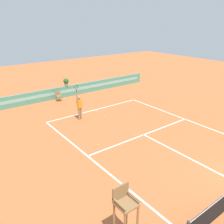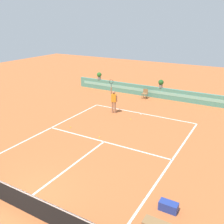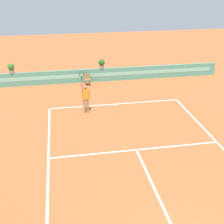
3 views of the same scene
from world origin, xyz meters
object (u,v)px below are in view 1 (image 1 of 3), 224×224
at_px(ball_kid_chair, 58,96).
at_px(tennis_ball_by_sideline, 98,145).
at_px(tennis_ball_mid_court, 134,135).
at_px(potted_plant_centre, 66,82).
at_px(umpire_chair, 125,210).
at_px(tennis_ball_near_baseline, 105,116).
at_px(tennis_player, 79,106).

height_order(ball_kid_chair, tennis_ball_by_sideline, ball_kid_chair).
bearing_deg(tennis_ball_mid_court, potted_plant_centre, 88.00).
relative_size(umpire_chair, tennis_ball_by_sideline, 31.47).
xyz_separation_m(umpire_chair, ball_kid_chair, (4.53, 14.39, -0.86)).
height_order(tennis_ball_near_baseline, potted_plant_centre, potted_plant_centre).
xyz_separation_m(tennis_player, potted_plant_centre, (1.75, 5.44, 0.36)).
bearing_deg(potted_plant_centre, umpire_chair, -110.71).
bearing_deg(tennis_ball_mid_court, tennis_ball_by_sideline, 172.76).
height_order(umpire_chair, tennis_ball_by_sideline, umpire_chair).
xyz_separation_m(ball_kid_chair, tennis_ball_by_sideline, (-1.63, -8.63, -0.44)).
xyz_separation_m(ball_kid_chair, tennis_ball_mid_court, (0.85, -8.94, -0.44)).
height_order(tennis_player, tennis_ball_near_baseline, tennis_player).
xyz_separation_m(umpire_chair, tennis_player, (3.97, 9.68, -0.29)).
relative_size(umpire_chair, tennis_ball_near_baseline, 31.47).
distance_m(tennis_ball_near_baseline, tennis_ball_mid_court, 3.64).
relative_size(tennis_ball_near_baseline, tennis_ball_by_sideline, 1.00).
relative_size(umpire_chair, tennis_player, 0.83).
bearing_deg(tennis_ball_near_baseline, tennis_ball_mid_court, -95.19).
xyz_separation_m(ball_kid_chair, tennis_ball_near_baseline, (1.18, -5.31, -0.44)).
height_order(umpire_chair, tennis_ball_mid_court, umpire_chair).
bearing_deg(potted_plant_centre, tennis_ball_by_sideline, -106.74).
relative_size(tennis_ball_mid_court, tennis_ball_by_sideline, 1.00).
height_order(tennis_player, potted_plant_centre, tennis_player).
distance_m(tennis_ball_by_sideline, potted_plant_centre, 9.87).
distance_m(umpire_chair, ball_kid_chair, 15.12).
height_order(tennis_ball_near_baseline, tennis_ball_by_sideline, same).
relative_size(ball_kid_chair, tennis_ball_mid_court, 12.50).
distance_m(tennis_ball_near_baseline, tennis_ball_by_sideline, 4.34).
bearing_deg(ball_kid_chair, tennis_player, -96.81).
bearing_deg(tennis_ball_near_baseline, tennis_player, 160.92).
distance_m(ball_kid_chair, potted_plant_centre, 1.68).
height_order(tennis_ball_by_sideline, potted_plant_centre, potted_plant_centre).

